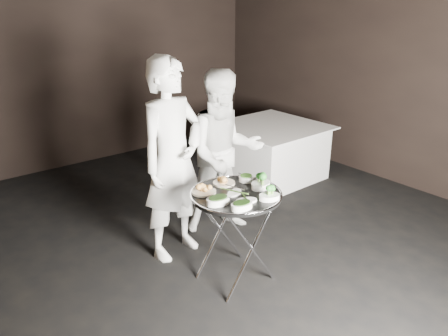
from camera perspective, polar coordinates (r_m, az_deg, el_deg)
floor at (r=3.79m, az=0.53°, el=-14.71°), size 6.00×7.00×0.05m
wall_back at (r=6.25m, az=-20.93°, el=13.51°), size 6.00×0.05×3.00m
wall_right at (r=5.55m, az=26.18°, el=11.92°), size 0.05×7.00×3.00m
tray_stand at (r=3.57m, az=1.52°, el=-8.48°), size 0.52×0.44×0.77m
serving_tray at (r=3.41m, az=1.58°, el=-3.47°), size 0.72×0.72×0.04m
potato_plate_a at (r=3.41m, az=-2.66°, el=-2.79°), size 0.19×0.19×0.07m
potato_plate_b at (r=3.56m, az=-0.01°, el=-1.67°), size 0.18×0.18×0.07m
greens_bowl at (r=3.62m, az=2.91°, el=-1.23°), size 0.12×0.12×0.07m
asparagus_plate_a at (r=3.39m, az=1.37°, el=-3.16°), size 0.18×0.14×0.03m
asparagus_plate_b at (r=3.27m, az=2.93°, el=-4.18°), size 0.19×0.15×0.03m
spinach_bowl_a at (r=3.22m, az=-0.76°, el=-4.14°), size 0.20×0.14×0.08m
spinach_bowl_b at (r=3.15m, az=2.34°, el=-4.80°), size 0.18×0.12×0.07m
broccoli_bowl_a at (r=3.51m, az=4.83°, el=-2.04°), size 0.21×0.18×0.08m
broccoli_bowl_b at (r=3.31m, az=5.95°, el=-3.63°), size 0.19×0.17×0.07m
serving_utensils at (r=3.45m, az=1.07°, el=-2.14°), size 0.58×0.42×0.01m
waiter_left at (r=3.79m, az=-6.71°, el=0.95°), size 0.72×0.54×1.79m
waiter_right at (r=4.22m, az=0.06°, el=1.94°), size 0.95×0.85×1.61m
dining_table at (r=5.69m, az=6.10°, el=2.20°), size 1.22×1.22×0.70m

